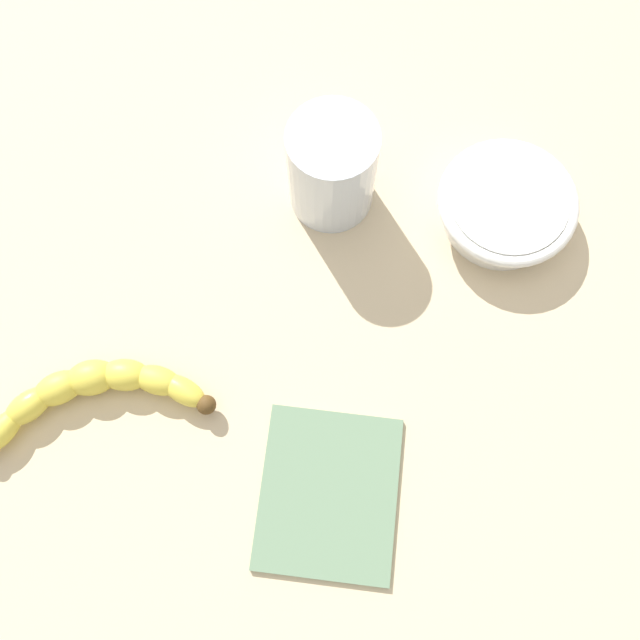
{
  "coord_description": "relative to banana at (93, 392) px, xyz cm",
  "views": [
    {
      "loc": [
        -13.83,
        -17.11,
        65.96
      ],
      "look_at": [
        1.46,
        -7.03,
        5.0
      ],
      "focal_mm": 36.62,
      "sensor_mm": 36.0,
      "label": 1
    }
  ],
  "objects": [
    {
      "name": "banana",
      "position": [
        0.0,
        0.0,
        0.0
      ],
      "size": [
        16.95,
        16.91,
        3.43
      ],
      "rotation": [
        0.0,
        0.0,
        2.36
      ],
      "color": "yellow",
      "rests_on": "wooden_tabletop"
    },
    {
      "name": "folded_napkin",
      "position": [
        4.58,
        -23.79,
        -1.42
      ],
      "size": [
        19.17,
        18.08,
        0.6
      ],
      "primitive_type": "cube",
      "rotation": [
        0.0,
        0.0,
        0.46
      ],
      "color": "slate",
      "rests_on": "wooden_tabletop"
    },
    {
      "name": "wooden_tabletop",
      "position": [
        16.28,
        -7.12,
        -3.22
      ],
      "size": [
        120.0,
        120.0,
        3.0
      ],
      "primitive_type": "cube",
      "color": "beige",
      "rests_on": "ground"
    },
    {
      "name": "ceramic_bowl",
      "position": [
        38.08,
        -23.38,
        0.88
      ],
      "size": [
        14.24,
        14.24,
        4.31
      ],
      "color": "white",
      "rests_on": "wooden_tabletop"
    },
    {
      "name": "smoothie_glass",
      "position": [
        30.51,
        -7.19,
        3.68
      ],
      "size": [
        8.86,
        8.86,
        11.26
      ],
      "color": "silver",
      "rests_on": "wooden_tabletop"
    }
  ]
}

